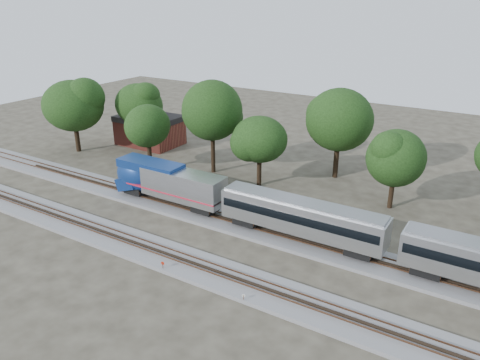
# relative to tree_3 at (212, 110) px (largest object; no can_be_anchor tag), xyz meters

# --- Properties ---
(ground) EXTENTS (160.00, 160.00, 0.00)m
(ground) POSITION_rel_tree_3_xyz_m (8.74, -19.20, -9.57)
(ground) COLOR #383328
(ground) RESTS_ON ground
(track_far) EXTENTS (160.00, 5.00, 0.73)m
(track_far) POSITION_rel_tree_3_xyz_m (8.74, -13.20, -9.36)
(track_far) COLOR slate
(track_far) RESTS_ON ground
(track_near) EXTENTS (160.00, 5.00, 0.73)m
(track_near) POSITION_rel_tree_3_xyz_m (8.74, -23.20, -9.36)
(track_near) COLOR slate
(track_near) RESTS_ON ground
(switch_stand_red) EXTENTS (0.36, 0.08, 1.13)m
(switch_stand_red) POSITION_rel_tree_3_xyz_m (11.52, -25.41, -8.85)
(switch_stand_red) COLOR #512D19
(switch_stand_red) RESTS_ON ground
(switch_stand_white) EXTENTS (0.29, 0.15, 0.96)m
(switch_stand_white) POSITION_rel_tree_3_xyz_m (20.88, -25.59, -8.96)
(switch_stand_white) COLOR #512D19
(switch_stand_white) RESTS_ON ground
(switch_lever) EXTENTS (0.54, 0.38, 0.30)m
(switch_lever) POSITION_rel_tree_3_xyz_m (13.70, -24.76, -9.42)
(switch_lever) COLOR #512D19
(switch_lever) RESTS_ON ground
(brick_building) EXTENTS (10.88, 7.68, 5.23)m
(brick_building) POSITION_rel_tree_3_xyz_m (-17.81, 5.77, -6.94)
(brick_building) COLOR maroon
(brick_building) RESTS_ON ground
(tree_0) EXTENTS (8.10, 8.10, 11.41)m
(tree_0) POSITION_rel_tree_3_xyz_m (-25.67, -3.89, -1.62)
(tree_0) COLOR black
(tree_0) RESTS_ON ground
(tree_1) EXTENTS (7.97, 7.97, 11.24)m
(tree_1) POSITION_rel_tree_3_xyz_m (-17.23, 2.92, -1.75)
(tree_1) COLOR black
(tree_1) RESTS_ON ground
(tree_2) EXTENTS (7.23, 7.23, 10.20)m
(tree_2) POSITION_rel_tree_3_xyz_m (-8.53, -4.66, -2.48)
(tree_2) COLOR black
(tree_2) RESTS_ON ground
(tree_3) EXTENTS (9.74, 9.74, 13.73)m
(tree_3) POSITION_rel_tree_3_xyz_m (0.00, 0.00, 0.00)
(tree_3) COLOR black
(tree_3) RESTS_ON ground
(tree_4) EXTENTS (6.92, 6.92, 9.75)m
(tree_4) POSITION_rel_tree_3_xyz_m (8.55, -0.96, -2.79)
(tree_4) COLOR black
(tree_4) RESTS_ON ground
(tree_5) EXTENTS (8.88, 8.88, 12.51)m
(tree_5) POSITION_rel_tree_3_xyz_m (16.65, 7.70, -0.85)
(tree_5) COLOR black
(tree_5) RESTS_ON ground
(tree_6) EXTENTS (6.80, 6.80, 9.58)m
(tree_6) POSITION_rel_tree_3_xyz_m (26.49, 1.21, -2.91)
(tree_6) COLOR black
(tree_6) RESTS_ON ground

